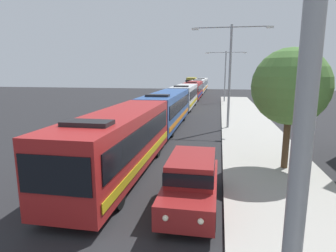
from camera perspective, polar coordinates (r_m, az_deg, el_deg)
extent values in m
cube|color=maroon|center=(13.73, -9.58, -2.80)|extent=(2.50, 11.08, 2.70)
cube|color=black|center=(13.28, -4.46, -1.60)|extent=(0.04, 10.19, 1.00)
cube|color=black|center=(14.13, -14.47, -1.15)|extent=(0.04, 10.19, 1.00)
cube|color=black|center=(8.85, -22.03, -9.27)|extent=(2.30, 0.04, 1.20)
cube|color=gold|center=(13.58, -4.35, -6.35)|extent=(0.03, 10.52, 0.36)
cube|color=black|center=(10.45, -15.99, 0.57)|extent=(1.75, 0.90, 0.16)
cylinder|color=black|center=(10.71, -10.04, -13.69)|extent=(0.28, 1.00, 1.00)
cylinder|color=black|center=(11.62, -20.52, -12.22)|extent=(0.28, 1.00, 1.00)
cylinder|color=black|center=(16.57, -2.27, -4.54)|extent=(0.28, 1.00, 1.00)
cylinder|color=black|center=(17.17, -9.47, -4.13)|extent=(0.28, 1.00, 1.00)
cube|color=#284C8C|center=(25.19, -0.29, 3.64)|extent=(2.50, 12.37, 2.70)
cube|color=black|center=(24.94, 2.59, 4.37)|extent=(0.04, 11.38, 1.00)
cube|color=black|center=(25.41, -3.12, 4.49)|extent=(0.04, 11.38, 1.00)
cube|color=black|center=(19.14, -3.72, 2.16)|extent=(2.30, 0.04, 1.20)
cube|color=orange|center=(25.10, 2.59, 1.76)|extent=(0.03, 11.76, 0.36)
cube|color=black|center=(21.41, -2.13, 6.17)|extent=(1.75, 0.90, 0.16)
cylinder|color=black|center=(21.47, 0.71, -0.91)|extent=(0.28, 1.00, 1.00)
cylinder|color=black|center=(21.94, -4.96, -0.69)|extent=(0.28, 1.00, 1.00)
cylinder|color=black|center=(28.52, 3.15, 2.06)|extent=(0.28, 1.00, 1.00)
cylinder|color=black|center=(28.87, -1.19, 2.19)|extent=(0.28, 1.00, 1.00)
cube|color=silver|center=(38.19, 3.38, 6.16)|extent=(2.50, 11.67, 2.70)
cube|color=black|center=(38.03, 5.30, 6.64)|extent=(0.04, 10.73, 1.00)
cube|color=black|center=(38.33, 1.49, 6.72)|extent=(0.04, 10.73, 1.00)
cube|color=black|center=(32.38, 2.12, 5.83)|extent=(2.30, 0.04, 1.20)
cube|color=gold|center=(38.13, 5.29, 4.92)|extent=(0.03, 11.08, 0.36)
cube|color=black|center=(34.63, 2.70, 8.04)|extent=(1.75, 0.90, 0.16)
cylinder|color=black|center=(34.62, 4.44, 3.64)|extent=(0.28, 1.00, 1.00)
cylinder|color=black|center=(34.91, 0.84, 3.74)|extent=(0.28, 1.00, 1.00)
cylinder|color=black|center=(41.37, 5.43, 4.84)|extent=(0.28, 1.00, 1.00)
cylinder|color=black|center=(41.61, 2.40, 4.91)|extent=(0.28, 1.00, 1.00)
cube|color=maroon|center=(50.71, 5.14, 7.35)|extent=(2.50, 11.84, 2.70)
cube|color=black|center=(50.59, 6.59, 7.71)|extent=(0.04, 10.89, 1.00)
cube|color=black|center=(50.82, 3.70, 7.77)|extent=(0.04, 10.89, 1.00)
cube|color=black|center=(44.79, 4.44, 7.25)|extent=(2.30, 0.04, 1.20)
cube|color=navy|center=(50.67, 6.57, 6.41)|extent=(0.03, 11.25, 0.36)
cube|color=black|center=(47.10, 4.77, 8.81)|extent=(1.75, 0.90, 0.16)
cylinder|color=black|center=(47.07, 6.04, 5.58)|extent=(0.28, 1.00, 1.00)
cylinder|color=black|center=(47.28, 3.37, 5.64)|extent=(0.28, 1.00, 1.00)
cylinder|color=black|center=(53.95, 6.61, 6.26)|extent=(0.28, 1.00, 1.00)
cylinder|color=black|center=(54.14, 4.27, 6.32)|extent=(0.28, 1.00, 1.00)
cube|color=silver|center=(62.84, 6.17, 8.04)|extent=(2.50, 10.44, 2.70)
cube|color=black|center=(62.74, 7.35, 8.33)|extent=(0.04, 9.61, 1.00)
cube|color=black|center=(62.93, 5.01, 8.38)|extent=(0.04, 9.61, 1.00)
cube|color=black|center=(57.61, 5.78, 8.07)|extent=(2.30, 0.04, 1.20)
cube|color=orange|center=(62.80, 7.33, 7.28)|extent=(0.03, 9.92, 0.36)
cube|color=black|center=(59.66, 5.97, 9.26)|extent=(1.75, 0.90, 0.16)
cylinder|color=black|center=(59.62, 6.97, 6.70)|extent=(0.28, 1.00, 1.00)
cylinder|color=black|center=(59.79, 4.86, 6.76)|extent=(0.28, 1.00, 1.00)
cylinder|color=black|center=(65.70, 7.30, 7.09)|extent=(0.28, 1.00, 1.00)
cylinder|color=black|center=(65.86, 5.37, 7.14)|extent=(0.28, 1.00, 1.00)
cube|color=silver|center=(74.75, 6.86, 8.50)|extent=(2.50, 11.76, 2.70)
cube|color=black|center=(74.67, 7.85, 8.74)|extent=(0.04, 10.82, 1.00)
cube|color=black|center=(74.82, 5.88, 8.79)|extent=(0.04, 10.82, 1.00)
cube|color=black|center=(68.86, 6.55, 8.54)|extent=(2.30, 0.04, 1.20)
cube|color=orange|center=(74.72, 7.83, 7.86)|extent=(0.03, 11.17, 0.36)
cube|color=black|center=(71.18, 6.71, 9.53)|extent=(1.75, 0.90, 0.16)
cylinder|color=black|center=(71.12, 7.54, 7.38)|extent=(0.28, 1.00, 1.00)
cylinder|color=black|center=(71.26, 5.76, 7.43)|extent=(0.28, 1.00, 1.00)
cylinder|color=black|center=(77.98, 7.80, 7.69)|extent=(0.28, 1.00, 1.00)
cylinder|color=black|center=(78.11, 6.18, 7.74)|extent=(0.28, 1.00, 1.00)
cube|color=maroon|center=(10.65, 4.73, -12.51)|extent=(1.84, 4.80, 0.80)
cube|color=maroon|center=(10.50, 4.88, -8.18)|extent=(1.62, 2.78, 0.80)
cube|color=black|center=(10.50, 4.88, -8.18)|extent=(1.66, 2.88, 0.44)
sphere|color=#F9EFCC|center=(8.52, -0.53, -18.12)|extent=(0.18, 0.18, 0.18)
sphere|color=#F9EFCC|center=(8.41, 6.63, -18.61)|extent=(0.18, 0.18, 0.18)
cylinder|color=black|center=(9.59, -1.36, -17.63)|extent=(0.22, 0.70, 0.70)
cylinder|color=black|center=(9.44, 8.97, -18.28)|extent=(0.22, 0.70, 0.70)
cylinder|color=black|center=(12.24, 1.51, -11.03)|extent=(0.22, 0.70, 0.70)
cylinder|color=black|center=(12.12, 9.35, -11.41)|extent=(0.22, 0.70, 0.70)
cube|color=black|center=(76.99, 4.47, 8.43)|extent=(2.30, 1.80, 2.20)
cube|color=gold|center=(80.89, 4.76, 8.80)|extent=(2.35, 6.09, 2.70)
cube|color=black|center=(76.06, 4.40, 8.62)|extent=(2.07, 0.04, 0.90)
cylinder|color=black|center=(77.15, 3.69, 7.70)|extent=(0.26, 0.90, 0.90)
cylinder|color=black|center=(76.94, 5.23, 7.67)|extent=(0.26, 0.90, 0.90)
cylinder|color=black|center=(82.32, 4.12, 7.90)|extent=(0.26, 0.90, 0.90)
cylinder|color=black|center=(82.13, 5.56, 7.87)|extent=(0.26, 0.90, 0.90)
cylinder|color=gray|center=(3.10, 24.95, -9.33)|extent=(0.20, 0.20, 7.56)
cylinder|color=gray|center=(24.54, 12.36, 9.54)|extent=(0.20, 0.20, 8.51)
cylinder|color=gray|center=(24.78, 9.14, 19.08)|extent=(2.97, 0.10, 0.10)
cube|color=silver|center=(24.85, 5.51, 18.95)|extent=(0.56, 0.28, 0.16)
cylinder|color=gray|center=(24.87, 16.38, 18.75)|extent=(2.97, 0.10, 0.10)
cube|color=silver|center=(25.04, 19.93, 18.31)|extent=(0.56, 0.28, 0.16)
cylinder|color=gray|center=(46.24, 11.48, 9.77)|extent=(0.20, 0.20, 7.87)
cylinder|color=gray|center=(46.31, 9.81, 14.45)|extent=(2.90, 0.10, 0.10)
cube|color=silver|center=(46.35, 7.95, 14.41)|extent=(0.56, 0.28, 0.16)
cylinder|color=gray|center=(46.36, 13.51, 14.31)|extent=(2.90, 0.10, 0.10)
cube|color=silver|center=(46.45, 15.35, 14.12)|extent=(0.56, 0.28, 0.16)
cylinder|color=#4C3823|center=(15.26, 22.74, -3.10)|extent=(0.32, 0.32, 2.60)
sphere|color=#4C7A38|center=(14.87, 23.54, 7.34)|extent=(3.70, 3.70, 3.70)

